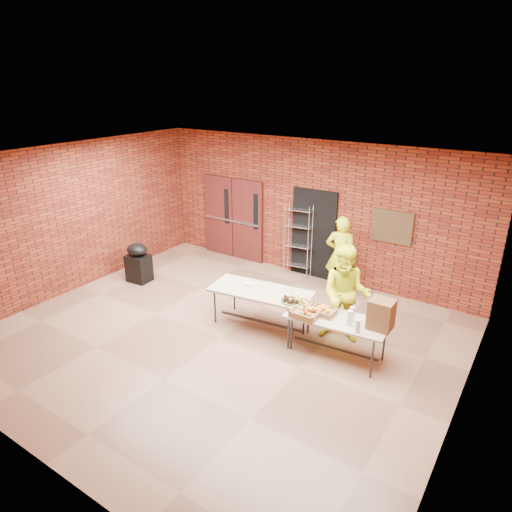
{
  "coord_description": "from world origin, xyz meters",
  "views": [
    {
      "loc": [
        4.53,
        -5.64,
        4.48
      ],
      "look_at": [
        -0.14,
        1.4,
        1.13
      ],
      "focal_mm": 32.0,
      "sensor_mm": 36.0,
      "label": 1
    }
  ],
  "objects_px": {
    "table_left": "(261,293)",
    "table_right": "(337,322)",
    "coffee_dispenser": "(381,314)",
    "covered_grill": "(138,263)",
    "wire_rack": "(298,240)",
    "volunteer_woman": "(340,255)",
    "volunteer_man": "(346,294)"
  },
  "relations": [
    {
      "from": "wire_rack",
      "to": "covered_grill",
      "type": "distance_m",
      "value": 3.75
    },
    {
      "from": "wire_rack",
      "to": "volunteer_woman",
      "type": "bearing_deg",
      "value": -23.54
    },
    {
      "from": "table_right",
      "to": "volunteer_woman",
      "type": "distance_m",
      "value": 2.48
    },
    {
      "from": "coffee_dispenser",
      "to": "volunteer_woman",
      "type": "height_order",
      "value": "volunteer_woman"
    },
    {
      "from": "coffee_dispenser",
      "to": "volunteer_man",
      "type": "xyz_separation_m",
      "value": [
        -0.79,
        0.43,
        -0.04
      ]
    },
    {
      "from": "table_right",
      "to": "coffee_dispenser",
      "type": "xyz_separation_m",
      "value": [
        0.7,
        0.1,
        0.31
      ]
    },
    {
      "from": "wire_rack",
      "to": "volunteer_man",
      "type": "height_order",
      "value": "volunteer_man"
    },
    {
      "from": "covered_grill",
      "to": "wire_rack",
      "type": "bearing_deg",
      "value": 34.69
    },
    {
      "from": "wire_rack",
      "to": "coffee_dispenser",
      "type": "bearing_deg",
      "value": -48.86
    },
    {
      "from": "table_left",
      "to": "wire_rack",
      "type": "bearing_deg",
      "value": 95.99
    },
    {
      "from": "covered_grill",
      "to": "volunteer_woman",
      "type": "xyz_separation_m",
      "value": [
        4.11,
        2.01,
        0.42
      ]
    },
    {
      "from": "covered_grill",
      "to": "volunteer_man",
      "type": "xyz_separation_m",
      "value": [
        4.98,
        0.26,
        0.44
      ]
    },
    {
      "from": "wire_rack",
      "to": "table_left",
      "type": "relative_size",
      "value": 0.88
    },
    {
      "from": "coffee_dispenser",
      "to": "volunteer_woman",
      "type": "relative_size",
      "value": 0.28
    },
    {
      "from": "volunteer_woman",
      "to": "volunteer_man",
      "type": "height_order",
      "value": "volunteer_man"
    },
    {
      "from": "table_left",
      "to": "coffee_dispenser",
      "type": "distance_m",
      "value": 2.27
    },
    {
      "from": "volunteer_man",
      "to": "wire_rack",
      "type": "bearing_deg",
      "value": 120.8
    },
    {
      "from": "table_left",
      "to": "table_right",
      "type": "height_order",
      "value": "table_left"
    },
    {
      "from": "volunteer_man",
      "to": "volunteer_woman",
      "type": "bearing_deg",
      "value": 102.28
    },
    {
      "from": "covered_grill",
      "to": "volunteer_woman",
      "type": "relative_size",
      "value": 0.52
    },
    {
      "from": "volunteer_woman",
      "to": "covered_grill",
      "type": "bearing_deg",
      "value": 8.11
    },
    {
      "from": "coffee_dispenser",
      "to": "covered_grill",
      "type": "xyz_separation_m",
      "value": [
        -5.77,
        0.17,
        -0.49
      ]
    },
    {
      "from": "table_left",
      "to": "coffee_dispenser",
      "type": "xyz_separation_m",
      "value": [
        2.25,
        0.05,
        0.23
      ]
    },
    {
      "from": "volunteer_man",
      "to": "coffee_dispenser",
      "type": "bearing_deg",
      "value": -42.78
    },
    {
      "from": "table_left",
      "to": "volunteer_man",
      "type": "bearing_deg",
      "value": 10.33
    },
    {
      "from": "coffee_dispenser",
      "to": "volunteer_man",
      "type": "height_order",
      "value": "volunteer_man"
    },
    {
      "from": "table_left",
      "to": "table_right",
      "type": "relative_size",
      "value": 1.14
    },
    {
      "from": "table_left",
      "to": "volunteer_man",
      "type": "relative_size",
      "value": 1.1
    },
    {
      "from": "coffee_dispenser",
      "to": "volunteer_woman",
      "type": "distance_m",
      "value": 2.74
    },
    {
      "from": "table_right",
      "to": "volunteer_man",
      "type": "height_order",
      "value": "volunteer_man"
    },
    {
      "from": "coffee_dispenser",
      "to": "volunteer_man",
      "type": "bearing_deg",
      "value": 151.35
    },
    {
      "from": "volunteer_man",
      "to": "table_right",
      "type": "bearing_deg",
      "value": -95.03
    }
  ]
}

